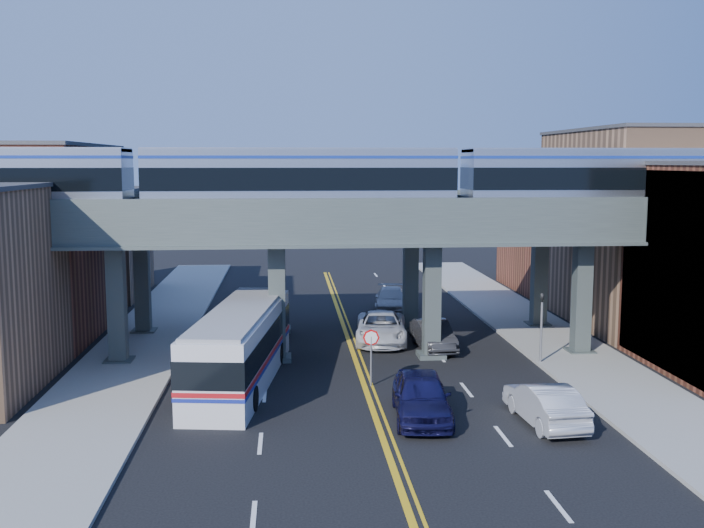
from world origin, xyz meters
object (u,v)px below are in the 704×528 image
Objects in this scene: transit_train at (300,179)px; transit_bus at (240,347)px; car_lane_c at (381,328)px; traffic_signal at (542,320)px; car_parked_curb at (545,403)px; car_lane_d at (391,300)px; stop_sign at (371,348)px; car_lane_b at (433,335)px; car_lane_a at (421,396)px.

transit_bus is (-2.89, -4.01, -7.59)m from transit_train.
transit_bus is 10.65m from car_lane_c.
traffic_signal reaches higher than car_parked_curb.
car_lane_c reaches higher than car_lane_d.
traffic_signal is 9.26m from car_parked_curb.
transit_bus reaches higher than stop_sign.
stop_sign is at bearing -92.90° from car_lane_d.
car_lane_b reaches higher than car_lane_d.
car_parked_curb is at bearing -83.98° from car_lane_b.
car_lane_a is at bearing -133.72° from traffic_signal.
car_lane_c is (1.50, 8.56, -0.92)m from stop_sign.
car_parked_curb is at bearing -65.24° from car_lane_c.
traffic_signal is 9.37m from car_lane_c.
car_lane_b is (7.18, 1.70, -8.50)m from transit_train.
transit_train is 16.51m from car_parked_curb.
stop_sign is 9.41m from traffic_signal.
stop_sign is 7.93m from car_lane_b.
car_lane_c is at bearing -93.40° from car_lane_d.
transit_train is at bearing -28.04° from transit_bus.
transit_train is 9.05m from transit_bus.
traffic_signal is 0.76× the size of car_lane_d.
car_lane_b is (2.63, 11.44, -0.14)m from car_lane_a.
car_lane_c is (7.44, 7.57, -0.86)m from transit_bus.
car_lane_c is 1.22× the size of car_parked_curb.
car_lane_c is (0.00, 13.30, -0.09)m from car_lane_a.
car_lane_a is at bearing -86.98° from car_lane_d.
car_lane_a is at bearing -106.38° from car_lane_b.
transit_bus is 13.90m from car_parked_curb.
car_lane_a reaches higher than car_lane_d.
transit_bus is (-14.84, -2.01, -0.60)m from traffic_signal.
transit_train is 11.63× the size of traffic_signal.
transit_bus reaches higher than car_parked_curb.
transit_bus is at bearing 170.54° from stop_sign.
transit_train is 9.69× the size of car_parked_curb.
traffic_signal is at bearing -61.76° from car_lane_d.
stop_sign reaches higher than car_lane_d.
stop_sign is 0.48× the size of car_lane_a.
car_lane_b is at bearing 58.35° from stop_sign.
transit_bus reaches higher than car_lane_a.
car_lane_b is 3.22m from car_lane_c.
transit_train is at bearing -108.74° from car_lane_d.
car_lane_c is at bearing 80.06° from stop_sign.
traffic_signal is at bearing -111.69° from car_parked_curb.
transit_train is 7.91× the size of car_lane_c.
transit_train is at bearing 170.50° from traffic_signal.
transit_train reaches higher than car_lane_d.
transit_train is 8.75× the size of car_lane_a.
car_lane_d is at bearing 110.65° from traffic_signal.
car_lane_a is 0.90× the size of car_lane_c.
car_lane_b is at bearing -78.17° from car_lane_d.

